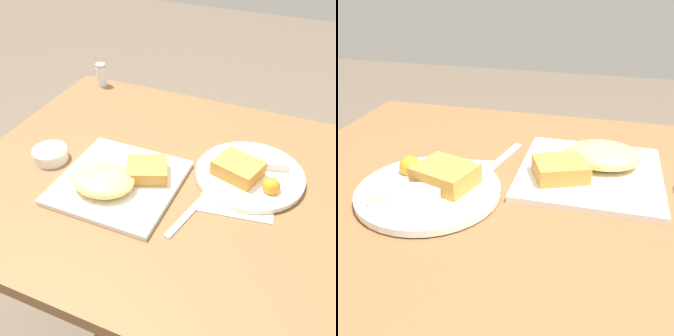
# 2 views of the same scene
# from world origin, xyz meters

# --- Properties ---
(dining_table) EXTENTS (1.09, 0.86, 0.76)m
(dining_table) POSITION_xyz_m (0.00, 0.00, 0.68)
(dining_table) COLOR brown
(dining_table) RESTS_ON ground_plane
(menu_card) EXTENTS (0.21, 0.26, 0.00)m
(menu_card) POSITION_xyz_m (0.16, 0.04, 0.76)
(menu_card) COLOR beige
(menu_card) RESTS_ON dining_table
(plate_square_near) EXTENTS (0.29, 0.29, 0.06)m
(plate_square_near) POSITION_xyz_m (-0.12, -0.09, 0.78)
(plate_square_near) COLOR white
(plate_square_near) RESTS_ON dining_table
(plate_oval_far) EXTENTS (0.28, 0.28, 0.05)m
(plate_oval_far) POSITION_xyz_m (0.17, 0.07, 0.78)
(plate_oval_far) COLOR white
(plate_oval_far) RESTS_ON menu_card
(butter_knife) EXTENTS (0.06, 0.19, 0.00)m
(butter_knife) POSITION_xyz_m (0.08, -0.10, 0.76)
(butter_knife) COLOR silver
(butter_knife) RESTS_ON dining_table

